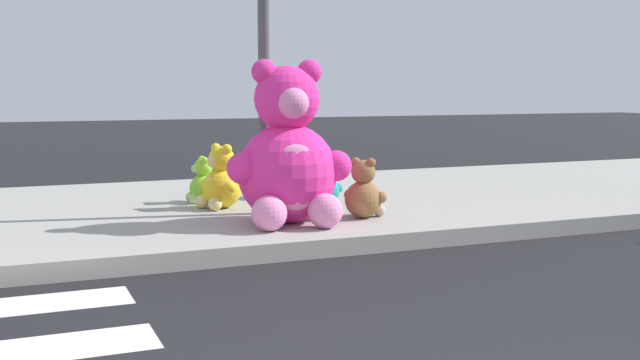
# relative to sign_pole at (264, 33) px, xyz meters

# --- Properties ---
(sidewalk) EXTENTS (28.00, 4.40, 0.15)m
(sidewalk) POSITION_rel_sign_pole_xyz_m (-1.00, 0.80, -1.77)
(sidewalk) COLOR #9E9B93
(sidewalk) RESTS_ON ground_plane
(sign_pole) EXTENTS (0.56, 0.11, 3.20)m
(sign_pole) POSITION_rel_sign_pole_xyz_m (0.00, 0.00, 0.00)
(sign_pole) COLOR #4C4C51
(sign_pole) RESTS_ON sidewalk
(plush_pink_large) EXTENTS (1.11, 1.00, 1.44)m
(plush_pink_large) POSITION_rel_sign_pole_xyz_m (0.02, -0.59, -1.12)
(plush_pink_large) COLOR #F22D93
(plush_pink_large) RESTS_ON sidewalk
(plush_tan) EXTENTS (0.39, 0.38, 0.54)m
(plush_tan) POSITION_rel_sign_pole_xyz_m (0.44, 0.98, -1.48)
(plush_tan) COLOR tan
(plush_tan) RESTS_ON sidewalk
(plush_teal) EXTENTS (0.39, 0.36, 0.51)m
(plush_teal) POSITION_rel_sign_pole_xyz_m (0.69, 0.18, -1.49)
(plush_teal) COLOR teal
(plush_teal) RESTS_ON sidewalk
(plush_lime) EXTENTS (0.33, 0.37, 0.48)m
(plush_lime) POSITION_rel_sign_pole_xyz_m (-0.38, 0.93, -1.50)
(plush_lime) COLOR #8CD133
(plush_lime) RESTS_ON sidewalk
(plush_yellow) EXTENTS (0.46, 0.47, 0.64)m
(plush_yellow) POSITION_rel_sign_pole_xyz_m (-0.31, 0.48, -1.44)
(plush_yellow) COLOR yellow
(plush_yellow) RESTS_ON sidewalk
(plush_brown) EXTENTS (0.40, 0.39, 0.56)m
(plush_brown) POSITION_rel_sign_pole_xyz_m (0.77, -0.58, -1.47)
(plush_brown) COLOR olive
(plush_brown) RESTS_ON sidewalk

